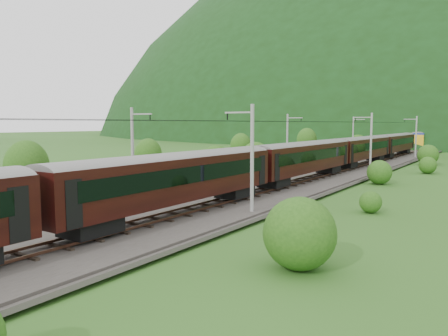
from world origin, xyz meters
The scene contains 14 objects.
ground centered at (0.00, 0.00, 0.00)m, with size 600.00×600.00×0.00m, color #2C541A.
railbed centered at (0.00, 10.00, 0.15)m, with size 14.00×220.00×0.30m, color #38332D.
track_left centered at (-2.40, 10.00, 0.37)m, with size 2.40×220.00×0.27m.
track_right centered at (2.40, 10.00, 0.37)m, with size 2.40×220.00×0.27m.
catenary_left centered at (-6.12, 32.00, 4.50)m, with size 2.54×192.28×8.00m.
catenary_right centered at (6.12, 32.00, 4.50)m, with size 2.54×192.28×8.00m.
overhead_wires centered at (0.00, 10.00, 7.10)m, with size 4.83×198.00×0.03m.
mountain_ridge centered at (-120.00, 300.00, 0.00)m, with size 336.00×280.00×132.00m, color #143210.
train centered at (2.40, 29.91, 3.55)m, with size 3.00×143.20×5.21m.
hazard_post_near centered at (-0.57, 29.17, 1.02)m, with size 0.15×0.15×1.44m, color red.
hazard_post_far centered at (0.42, 44.52, 0.95)m, with size 0.14×0.14×1.30m, color red.
signal centered at (-4.39, 22.43, 1.66)m, with size 0.26×0.26×2.32m.
vegetation_left centered at (-13.08, 24.48, 2.24)m, with size 10.66×145.72×5.95m.
vegetation_right centered at (12.39, 20.30, 1.34)m, with size 7.49×109.82×3.12m.
Camera 1 is at (22.37, -27.99, 6.89)m, focal length 35.00 mm.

